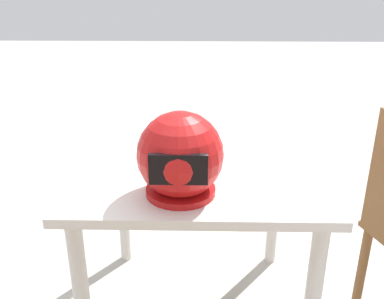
# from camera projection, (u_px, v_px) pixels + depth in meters

# --- Properties ---
(dining_table) EXTENTS (0.83, 0.84, 0.71)m
(dining_table) POSITION_uv_depth(u_px,v_px,m) (198.00, 183.00, 1.59)
(dining_table) COLOR beige
(dining_table) RESTS_ON ground
(pizza_plate) EXTENTS (0.29, 0.29, 0.01)m
(pizza_plate) POSITION_uv_depth(u_px,v_px,m) (186.00, 151.00, 1.58)
(pizza_plate) COLOR white
(pizza_plate) RESTS_ON dining_table
(pizza) EXTENTS (0.24, 0.24, 0.05)m
(pizza) POSITION_uv_depth(u_px,v_px,m) (186.00, 146.00, 1.57)
(pizza) COLOR tan
(pizza) RESTS_ON pizza_plate
(motorcycle_helmet) EXTENTS (0.25, 0.25, 0.25)m
(motorcycle_helmet) POSITION_uv_depth(u_px,v_px,m) (180.00, 157.00, 1.25)
(motorcycle_helmet) COLOR #B21414
(motorcycle_helmet) RESTS_ON dining_table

